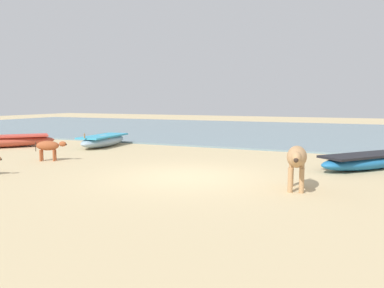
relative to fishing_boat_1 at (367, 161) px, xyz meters
name	(u,v)px	position (x,y,z in m)	size (l,w,h in m)	color
ground	(187,177)	(-4.47, -3.47, -0.26)	(80.00, 80.00, 0.00)	tan
sea_water	(296,132)	(-4.47, 12.99, -0.22)	(60.00, 20.00, 0.08)	slate
fishing_boat_1	(367,161)	(0.00, 0.00, 0.00)	(3.05, 3.49, 0.67)	#1E669E
fishing_boat_4	(103,140)	(-10.96, 1.37, 0.03)	(1.45, 3.34, 0.72)	#8CA5B7
cow_adult_tan	(297,159)	(-1.47, -3.80, 0.49)	(0.63, 1.59, 1.04)	tan
calf_far_rust	(49,146)	(-10.08, -2.82, 0.25)	(1.03, 0.68, 0.70)	#9E4C28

